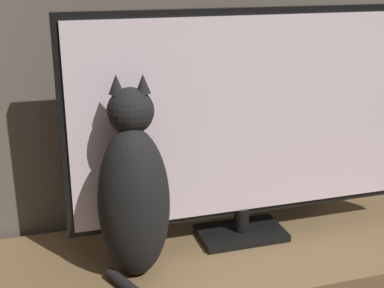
% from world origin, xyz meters
% --- Properties ---
extents(tv, '(0.96, 0.15, 0.64)m').
position_xyz_m(tv, '(0.03, 1.00, 0.75)').
color(tv, black).
rests_on(tv, tv_stand).
extents(cat, '(0.20, 0.32, 0.50)m').
position_xyz_m(cat, '(-0.29, 0.90, 0.63)').
color(cat, black).
rests_on(cat, tv_stand).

